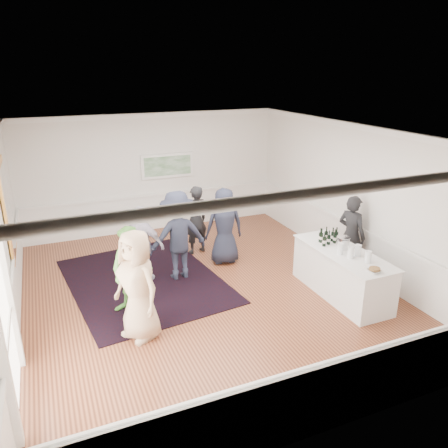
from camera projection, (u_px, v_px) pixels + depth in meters
name	position (u px, v px, depth m)	size (l,w,h in m)	color
floor	(206.00, 291.00, 8.91)	(8.00, 8.00, 0.00)	brown
ceiling	(203.00, 133.00, 7.82)	(7.00, 8.00, 0.02)	white
wall_left	(3.00, 244.00, 7.09)	(0.02, 8.00, 3.20)	white
wall_right	(353.00, 197.00, 9.65)	(0.02, 8.00, 3.20)	white
wall_back	(153.00, 173.00, 11.83)	(7.00, 0.02, 3.20)	white
wall_front	(329.00, 323.00, 4.90)	(7.00, 0.02, 3.20)	white
wainscoting	(205.00, 269.00, 8.74)	(7.00, 8.00, 1.00)	white
mirror	(7.00, 209.00, 8.16)	(0.05, 1.25, 1.85)	#F0AA46
doorway	(2.00, 309.00, 5.52)	(0.10, 1.78, 2.56)	white
landscape_painting	(167.00, 166.00, 11.87)	(1.44, 0.06, 0.66)	white
area_rug	(144.00, 280.00, 9.33)	(2.94, 3.85, 0.02)	black
serving_table	(342.00, 273.00, 8.63)	(0.88, 2.31, 0.93)	white
bartender	(351.00, 235.00, 9.40)	(0.65, 0.43, 1.78)	black
guest_tan	(137.00, 285.00, 7.11)	(0.93, 0.61, 1.91)	tan
guest_green	(132.00, 272.00, 7.81)	(0.82, 0.64, 1.69)	#66B548
guest_lilac	(142.00, 245.00, 9.04)	(0.98, 0.41, 1.67)	#B9B0C5
guest_dark_a	(178.00, 236.00, 9.18)	(1.25, 0.72, 1.93)	#1E2233
guest_dark_b	(196.00, 220.00, 10.50)	(0.61, 0.40, 1.68)	black
guest_navy	(224.00, 226.00, 9.96)	(0.87, 0.56, 1.77)	#1E2233
wine_bottles	(328.00, 235.00, 8.86)	(0.46, 0.32, 0.31)	black
juice_pitchers	(354.00, 252.00, 8.16)	(0.37, 0.63, 0.24)	#70AF3E
ice_bucket	(343.00, 243.00, 8.56)	(0.26, 0.26, 0.24)	silver
nut_bowl	(374.00, 270.00, 7.61)	(0.24, 0.24, 0.07)	white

